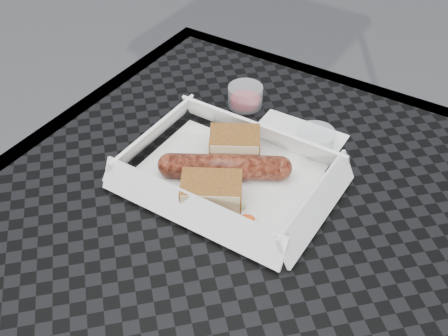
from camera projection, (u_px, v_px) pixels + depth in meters
name	position (u px, v px, depth m)	size (l,w,h in m)	color
patio_table	(275.00, 320.00, 0.63)	(0.80, 0.80, 0.74)	black
food_tray	(228.00, 181.00, 0.69)	(0.22, 0.15, 0.00)	white
bratwurst	(225.00, 167.00, 0.68)	(0.15, 0.10, 0.03)	maroon
bread_near	(235.00, 146.00, 0.70)	(0.06, 0.04, 0.04)	brown
bread_far	(211.00, 193.00, 0.64)	(0.07, 0.05, 0.04)	brown
veg_garnish	(242.00, 220.00, 0.63)	(0.03, 0.03, 0.00)	#EA440A
napkin	(290.00, 146.00, 0.74)	(0.12, 0.12, 0.00)	white
condiment_cup_sauce	(245.00, 96.00, 0.80)	(0.05, 0.05, 0.03)	maroon
condiment_cup_empty	(315.00, 141.00, 0.72)	(0.05, 0.05, 0.03)	silver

